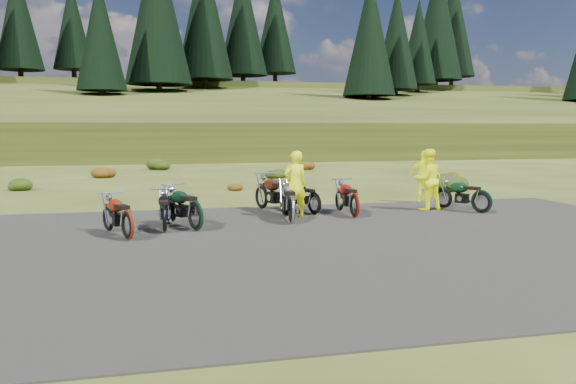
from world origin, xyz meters
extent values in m
plane|color=#3B4216|center=(0.00, 0.00, 0.00)|extent=(300.00, 300.00, 0.00)
cube|color=black|center=(0.00, -2.00, 0.00)|extent=(20.00, 12.00, 0.04)
cube|color=#2E3B13|center=(0.00, 110.00, 0.00)|extent=(300.00, 90.00, 9.17)
cylinder|color=black|center=(-21.00, 69.00, 9.48)|extent=(0.70, 0.70, 2.20)
cone|color=black|center=(-21.00, 69.00, 17.38)|extent=(6.16, 6.16, 14.00)
cylinder|color=black|center=(-15.00, 75.00, 10.27)|extent=(0.70, 0.70, 2.20)
cone|color=black|center=(-15.00, 75.00, 17.67)|extent=(5.72, 5.72, 13.00)
cylinder|color=black|center=(-9.00, 50.00, 5.69)|extent=(0.70, 0.70, 2.20)
cone|color=black|center=(-9.00, 50.00, 12.59)|extent=(5.28, 5.28, 12.00)
cylinder|color=black|center=(-3.00, 56.00, 6.88)|extent=(0.70, 0.70, 2.20)
cone|color=black|center=(-3.00, 56.00, 16.78)|extent=(7.92, 7.92, 18.00)
cylinder|color=black|center=(3.00, 62.00, 8.08)|extent=(0.70, 0.70, 2.20)
cone|color=black|center=(3.00, 62.00, 17.48)|extent=(7.48, 7.48, 17.00)
cylinder|color=black|center=(9.00, 68.00, 9.28)|extent=(0.70, 0.70, 2.20)
cone|color=black|center=(9.00, 68.00, 18.18)|extent=(7.04, 7.04, 16.00)
cylinder|color=black|center=(15.00, 74.00, 10.27)|extent=(0.70, 0.70, 2.20)
cone|color=black|center=(15.00, 74.00, 18.67)|extent=(6.60, 6.60, 15.00)
cylinder|color=black|center=(21.00, 49.00, 5.49)|extent=(0.70, 0.70, 2.20)
cone|color=black|center=(21.00, 49.00, 13.39)|extent=(6.16, 6.16, 14.00)
cylinder|color=black|center=(27.00, 55.00, 6.68)|extent=(0.70, 0.70, 2.20)
cone|color=black|center=(27.00, 55.00, 14.08)|extent=(5.72, 5.72, 13.00)
cylinder|color=black|center=(33.00, 61.00, 7.88)|extent=(0.70, 0.70, 2.20)
cone|color=black|center=(33.00, 61.00, 14.78)|extent=(5.28, 5.28, 12.00)
cylinder|color=black|center=(39.00, 67.00, 9.08)|extent=(0.70, 0.70, 2.20)
cone|color=black|center=(39.00, 67.00, 18.98)|extent=(7.92, 7.92, 18.00)
cylinder|color=black|center=(45.00, 73.00, 10.27)|extent=(0.70, 0.70, 2.20)
cone|color=black|center=(45.00, 73.00, 19.67)|extent=(7.48, 7.48, 17.00)
ellipsoid|color=black|center=(-9.10, 11.30, 0.31)|extent=(1.03, 1.03, 0.61)
ellipsoid|color=maroon|center=(-6.20, 16.60, 0.38)|extent=(1.30, 1.30, 0.77)
ellipsoid|color=black|center=(-3.30, 21.90, 0.46)|extent=(1.56, 1.56, 0.92)
ellipsoid|color=maroon|center=(-0.40, 9.20, 0.23)|extent=(0.77, 0.77, 0.45)
ellipsoid|color=black|center=(2.50, 14.50, 0.31)|extent=(1.03, 1.03, 0.61)
ellipsoid|color=maroon|center=(5.40, 19.80, 0.38)|extent=(1.30, 1.30, 0.77)
ellipsoid|color=black|center=(8.30, 7.10, 0.46)|extent=(1.56, 1.56, 0.92)
ellipsoid|color=maroon|center=(11.20, 12.40, 0.23)|extent=(0.77, 0.77, 0.45)
imported|color=#EFFB0D|center=(0.36, 1.61, 0.95)|extent=(0.77, 0.58, 1.90)
imported|color=#EFFB0D|center=(4.71, 2.08, 0.95)|extent=(1.01, 0.83, 1.90)
imported|color=#EFFB0D|center=(5.55, 3.94, 0.89)|extent=(1.12, 0.88, 1.78)
camera|label=1|loc=(-3.46, -13.81, 2.56)|focal=35.00mm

